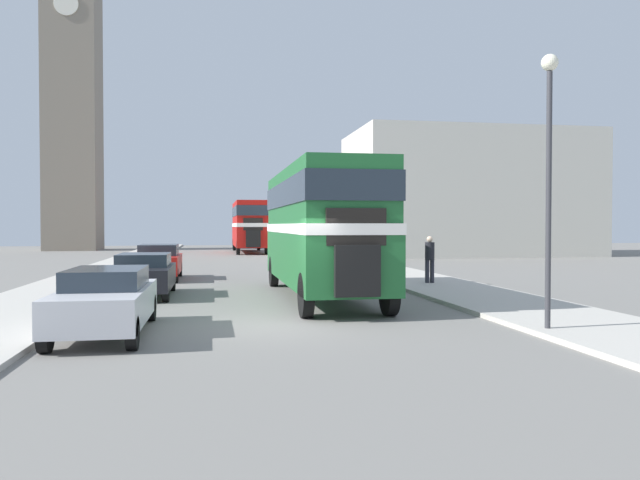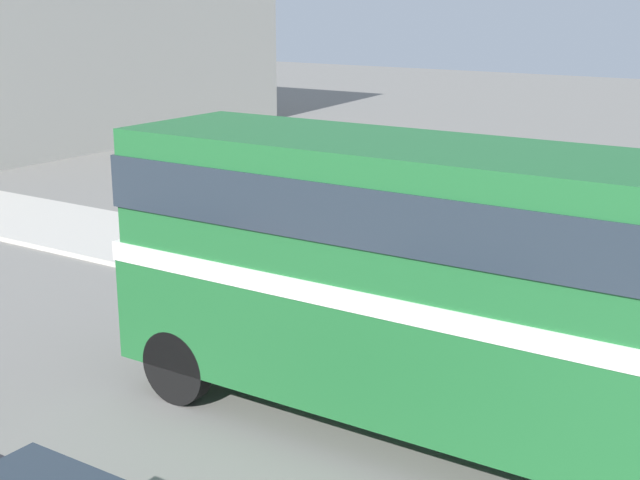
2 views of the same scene
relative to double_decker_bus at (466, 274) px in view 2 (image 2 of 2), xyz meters
The scene contains 3 objects.
double_decker_bus is the anchor object (origin of this frame).
pedestrian_walking 5.97m from the double_decker_bus, 33.63° to the left, with size 0.36×0.36×1.80m.
shop_building_block 31.67m from the double_decker_bus, 58.52° to the left, with size 18.23×10.42×9.57m.
Camera 2 is at (-8.44, 0.84, 5.91)m, focal length 50.00 mm.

